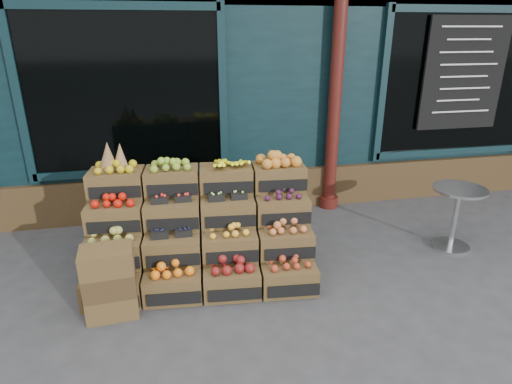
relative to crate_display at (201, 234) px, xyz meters
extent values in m
plane|color=#3A3A3C|center=(0.83, -0.60, -0.45)|extent=(60.00, 60.00, 0.00)
cube|color=black|center=(0.83, 4.60, 1.95)|extent=(12.00, 6.00, 4.80)
cube|color=black|center=(0.83, 1.65, 1.05)|extent=(12.00, 0.12, 3.00)
cube|color=#402E19|center=(0.83, 1.58, -0.15)|extent=(12.00, 0.18, 0.60)
cube|color=black|center=(-0.77, 1.58, 1.30)|extent=(2.40, 0.06, 2.00)
cube|color=black|center=(4.03, 1.58, 1.30)|extent=(2.40, 0.06, 2.00)
cylinder|color=#45140F|center=(2.03, 1.45, 1.15)|extent=(0.18, 0.18, 3.20)
cube|color=black|center=(4.03, 1.50, 1.45)|extent=(1.30, 0.04, 1.60)
cube|color=brown|center=(-0.91, -0.39, -0.31)|extent=(0.60, 0.44, 0.28)
cube|color=black|center=(-0.93, -0.59, -0.34)|extent=(0.52, 0.06, 0.13)
cube|color=yellow|center=(-0.91, -0.39, -0.12)|extent=(0.48, 0.34, 0.09)
cube|color=brown|center=(-0.33, -0.44, -0.31)|extent=(0.60, 0.44, 0.28)
cube|color=black|center=(-0.35, -0.65, -0.34)|extent=(0.52, 0.06, 0.13)
cube|color=orange|center=(-0.33, -0.44, -0.12)|extent=(0.48, 0.34, 0.10)
cube|color=brown|center=(0.25, -0.49, -0.31)|extent=(0.60, 0.44, 0.28)
cube|color=black|center=(0.23, -0.70, -0.34)|extent=(0.52, 0.06, 0.13)
cube|color=maroon|center=(0.25, -0.49, -0.11)|extent=(0.48, 0.34, 0.11)
cube|color=brown|center=(0.84, -0.55, -0.31)|extent=(0.60, 0.44, 0.28)
cube|color=black|center=(0.82, -0.75, -0.34)|extent=(0.52, 0.06, 0.13)
cube|color=#AD341D|center=(0.84, -0.55, -0.13)|extent=(0.48, 0.34, 0.08)
cube|color=brown|center=(-0.89, -0.15, -0.03)|extent=(0.60, 0.44, 0.28)
cube|color=black|center=(-0.91, -0.36, -0.06)|extent=(0.52, 0.06, 0.13)
cube|color=#9D9A41|center=(-0.89, -0.15, 0.16)|extent=(0.48, 0.34, 0.10)
cube|color=brown|center=(-0.31, -0.20, -0.03)|extent=(0.60, 0.44, 0.28)
cube|color=black|center=(-0.32, -0.41, -0.06)|extent=(0.52, 0.06, 0.13)
cube|color=#181D45|center=(-0.31, -0.20, 0.13)|extent=(0.48, 0.34, 0.03)
cube|color=brown|center=(0.28, -0.26, -0.03)|extent=(0.60, 0.44, 0.28)
cube|color=black|center=(0.26, -0.46, -0.06)|extent=(0.52, 0.06, 0.13)
cube|color=#F9A928|center=(0.28, -0.26, 0.15)|extent=(0.48, 0.34, 0.08)
cube|color=brown|center=(0.86, -0.31, -0.03)|extent=(0.60, 0.44, 0.28)
cube|color=black|center=(0.84, -0.52, -0.06)|extent=(0.52, 0.06, 0.13)
cube|color=#CB6939|center=(0.86, -0.31, 0.16)|extent=(0.48, 0.34, 0.09)
cube|color=brown|center=(-0.87, 0.09, 0.25)|extent=(0.60, 0.44, 0.28)
cube|color=black|center=(-0.88, -0.12, 0.23)|extent=(0.52, 0.06, 0.13)
cube|color=#BE1207|center=(-0.87, 0.09, 0.44)|extent=(0.48, 0.34, 0.10)
cube|color=brown|center=(-0.28, 0.03, 0.25)|extent=(0.60, 0.44, 0.28)
cube|color=black|center=(-0.30, -0.17, 0.23)|extent=(0.52, 0.06, 0.13)
cube|color=red|center=(-0.28, 0.03, 0.41)|extent=(0.48, 0.34, 0.04)
cube|color=brown|center=(0.30, -0.02, 0.25)|extent=(0.60, 0.44, 0.28)
cube|color=black|center=(0.28, -0.23, 0.23)|extent=(0.52, 0.06, 0.13)
cube|color=#9AD456|center=(0.30, -0.02, 0.41)|extent=(0.48, 0.34, 0.03)
cube|color=brown|center=(0.88, -0.07, 0.25)|extent=(0.60, 0.44, 0.28)
cube|color=black|center=(0.86, -0.28, 0.23)|extent=(0.52, 0.06, 0.13)
cube|color=#3C112F|center=(0.88, -0.07, 0.43)|extent=(0.48, 0.34, 0.07)
cube|color=brown|center=(-0.84, 0.32, 0.54)|extent=(0.60, 0.44, 0.28)
cube|color=black|center=(-0.86, 0.12, 0.51)|extent=(0.52, 0.06, 0.13)
cube|color=#B69B14|center=(-0.84, 0.32, 0.72)|extent=(0.48, 0.34, 0.10)
cube|color=brown|center=(-0.26, 0.27, 0.54)|extent=(0.60, 0.44, 0.28)
cube|color=black|center=(-0.28, 0.06, 0.51)|extent=(0.52, 0.06, 0.13)
cube|color=#81A52B|center=(-0.26, 0.27, 0.72)|extent=(0.48, 0.34, 0.10)
cube|color=brown|center=(0.32, 0.22, 0.54)|extent=(0.60, 0.44, 0.28)
cube|color=black|center=(0.30, 0.01, 0.51)|extent=(0.52, 0.06, 0.13)
cube|color=#F6F218|center=(0.32, 0.22, 0.72)|extent=(0.48, 0.34, 0.09)
cube|color=brown|center=(0.90, 0.16, 0.54)|extent=(0.60, 0.44, 0.28)
cube|color=black|center=(0.88, -0.04, 0.51)|extent=(0.52, 0.06, 0.13)
cube|color=#C67727|center=(0.90, 0.16, 0.74)|extent=(0.48, 0.34, 0.13)
cube|color=#402E19|center=(-0.02, -0.23, -0.31)|extent=(2.34, 0.60, 0.28)
cube|color=#402E19|center=(0.01, 0.01, -0.17)|extent=(2.34, 0.60, 0.56)
cube|color=#402E19|center=(0.03, 0.24, -0.03)|extent=(2.34, 0.60, 0.84)
cone|color=olive|center=(-0.90, 0.32, 0.84)|extent=(0.19, 0.19, 0.32)
cone|color=olive|center=(-0.78, 0.37, 0.82)|extent=(0.17, 0.17, 0.28)
cube|color=brown|center=(-0.89, -0.60, -0.33)|extent=(0.48, 0.35, 0.23)
cube|color=#402E19|center=(-0.89, -0.60, -0.10)|extent=(0.48, 0.35, 0.23)
cube|color=brown|center=(-0.89, -0.60, 0.13)|extent=(0.48, 0.35, 0.23)
cylinder|color=silver|center=(3.04, -0.08, -0.43)|extent=(0.45, 0.45, 0.03)
cylinder|color=silver|center=(3.04, -0.08, -0.07)|extent=(0.06, 0.06, 0.74)
cylinder|color=silver|center=(3.04, -0.08, 0.31)|extent=(0.62, 0.62, 0.03)
imported|color=#144920|center=(-0.61, 2.32, 0.61)|extent=(0.78, 0.52, 2.12)
camera|label=1|loc=(-0.26, -4.18, 2.09)|focal=30.00mm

